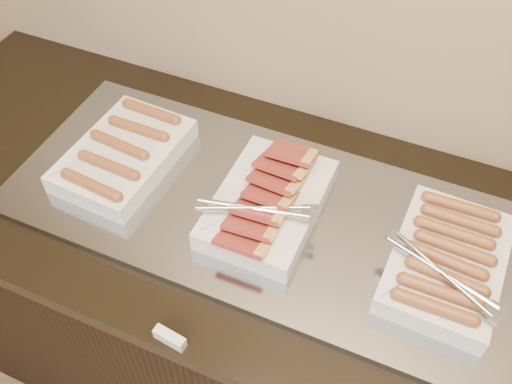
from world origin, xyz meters
The scene contains 6 objects.
counter centered at (0.00, 2.13, 0.45)m, with size 2.06×0.76×0.90m.
warming_tray centered at (-0.01, 2.13, 0.91)m, with size 1.20×0.50×0.02m, color #9497A1.
dish_left centered at (-0.38, 2.13, 0.95)m, with size 0.23×0.34×0.07m.
dish_center centered at (-0.01, 2.13, 0.95)m, with size 0.27×0.35×0.09m.
dish_right centered at (0.39, 2.13, 0.95)m, with size 0.27×0.33×0.08m.
label_holder centered at (-0.06, 1.77, 0.91)m, with size 0.07×0.02×0.03m, color silver.
Camera 1 is at (0.30, 1.37, 1.91)m, focal length 40.00 mm.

